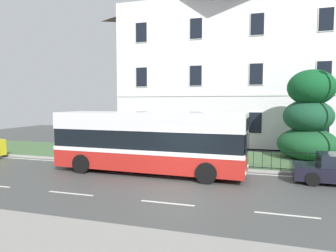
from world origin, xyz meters
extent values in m
cube|color=#444745|center=(0.00, 0.00, -0.03)|extent=(60.00, 56.00, 0.06)
cube|color=silver|center=(0.00, 3.65, 0.00)|extent=(54.00, 0.14, 0.01)
cube|color=silver|center=(-4.00, -1.80, 0.00)|extent=(2.00, 0.12, 0.01)
cube|color=silver|center=(0.00, -1.80, 0.00)|extent=(2.00, 0.12, 0.01)
cube|color=silver|center=(4.00, -1.80, 0.00)|extent=(2.00, 0.12, 0.01)
cube|color=#9E9E99|center=(0.00, 4.12, 0.06)|extent=(57.00, 0.24, 0.12)
cube|color=#46683F|center=(0.00, 7.19, 0.06)|extent=(57.00, 5.90, 0.12)
cube|color=gray|center=(0.00, -5.50, 0.00)|extent=(57.00, 3.00, 0.01)
cube|color=white|center=(0.61, 15.97, 5.94)|extent=(18.03, 9.23, 11.64)
cube|color=white|center=(0.61, 11.33, 4.18)|extent=(18.03, 0.06, 0.20)
cube|color=#2D333D|center=(0.61, 11.32, 1.22)|extent=(1.10, 0.06, 2.20)
cube|color=white|center=(-6.15, 11.32, 2.09)|extent=(1.03, 0.04, 1.64)
cube|color=black|center=(-6.15, 11.30, 2.09)|extent=(0.93, 0.03, 1.54)
cube|color=white|center=(-1.64, 11.32, 2.09)|extent=(1.03, 0.04, 1.64)
cube|color=black|center=(-1.64, 11.30, 2.09)|extent=(0.93, 0.03, 1.54)
cube|color=white|center=(2.87, 11.32, 2.09)|extent=(1.03, 0.04, 1.64)
cube|color=black|center=(2.87, 11.30, 2.09)|extent=(0.93, 0.03, 1.54)
cube|color=white|center=(7.38, 11.32, 2.09)|extent=(1.03, 0.04, 1.64)
cube|color=black|center=(7.38, 11.30, 2.09)|extent=(0.93, 0.03, 1.54)
cube|color=white|center=(-6.15, 11.32, 5.67)|extent=(1.03, 0.04, 1.64)
cube|color=black|center=(-6.15, 11.30, 5.67)|extent=(0.93, 0.03, 1.54)
cube|color=white|center=(-1.64, 11.32, 5.67)|extent=(1.03, 0.04, 1.64)
cube|color=black|center=(-1.64, 11.30, 5.67)|extent=(0.93, 0.03, 1.54)
cube|color=white|center=(2.87, 11.32, 5.67)|extent=(1.03, 0.04, 1.64)
cube|color=black|center=(2.87, 11.30, 5.67)|extent=(0.93, 0.03, 1.54)
cube|color=white|center=(7.38, 11.32, 5.67)|extent=(1.03, 0.04, 1.64)
cube|color=black|center=(7.38, 11.30, 5.67)|extent=(0.93, 0.03, 1.54)
cube|color=white|center=(-6.15, 11.32, 9.26)|extent=(1.03, 0.04, 1.64)
cube|color=black|center=(-6.15, 11.30, 9.26)|extent=(0.93, 0.03, 1.54)
cube|color=white|center=(-1.64, 11.32, 9.26)|extent=(1.03, 0.04, 1.64)
cube|color=black|center=(-1.64, 11.30, 9.26)|extent=(0.93, 0.03, 1.54)
cube|color=white|center=(2.87, 11.32, 9.26)|extent=(1.03, 0.04, 1.64)
cube|color=black|center=(2.87, 11.30, 9.26)|extent=(0.93, 0.03, 1.54)
cube|color=white|center=(7.38, 11.32, 9.26)|extent=(1.03, 0.04, 1.64)
cube|color=black|center=(7.38, 11.30, 9.26)|extent=(0.93, 0.03, 1.54)
cube|color=black|center=(0.61, 4.40, 1.07)|extent=(19.88, 0.04, 0.04)
cube|color=black|center=(0.61, 4.40, 0.20)|extent=(19.88, 0.04, 0.04)
cylinder|color=black|center=(-9.33, 4.40, 0.59)|extent=(0.02, 0.02, 0.95)
cylinder|color=black|center=(-8.88, 4.40, 0.59)|extent=(0.02, 0.02, 0.95)
cylinder|color=black|center=(-8.42, 4.40, 0.59)|extent=(0.02, 0.02, 0.95)
cylinder|color=black|center=(-7.97, 4.40, 0.59)|extent=(0.02, 0.02, 0.95)
cylinder|color=black|center=(-7.52, 4.40, 0.59)|extent=(0.02, 0.02, 0.95)
cylinder|color=black|center=(-7.07, 4.40, 0.59)|extent=(0.02, 0.02, 0.95)
cylinder|color=black|center=(-6.62, 4.40, 0.59)|extent=(0.02, 0.02, 0.95)
cylinder|color=black|center=(-6.16, 4.40, 0.59)|extent=(0.02, 0.02, 0.95)
cylinder|color=black|center=(-5.71, 4.40, 0.59)|extent=(0.02, 0.02, 0.95)
cylinder|color=black|center=(-5.26, 4.40, 0.59)|extent=(0.02, 0.02, 0.95)
cylinder|color=black|center=(-4.81, 4.40, 0.59)|extent=(0.02, 0.02, 0.95)
cylinder|color=black|center=(-4.36, 4.40, 0.59)|extent=(0.02, 0.02, 0.95)
cylinder|color=black|center=(-3.91, 4.40, 0.59)|extent=(0.02, 0.02, 0.95)
cylinder|color=black|center=(-3.45, 4.40, 0.59)|extent=(0.02, 0.02, 0.95)
cylinder|color=black|center=(-3.00, 4.40, 0.59)|extent=(0.02, 0.02, 0.95)
cylinder|color=black|center=(-2.55, 4.40, 0.59)|extent=(0.02, 0.02, 0.95)
cylinder|color=black|center=(-2.10, 4.40, 0.59)|extent=(0.02, 0.02, 0.95)
cylinder|color=black|center=(-1.65, 4.40, 0.59)|extent=(0.02, 0.02, 0.95)
cylinder|color=black|center=(-1.19, 4.40, 0.59)|extent=(0.02, 0.02, 0.95)
cylinder|color=black|center=(-0.74, 4.40, 0.59)|extent=(0.02, 0.02, 0.95)
cylinder|color=black|center=(-0.29, 4.40, 0.59)|extent=(0.02, 0.02, 0.95)
cylinder|color=black|center=(0.16, 4.40, 0.59)|extent=(0.02, 0.02, 0.95)
cylinder|color=black|center=(0.61, 4.40, 0.59)|extent=(0.02, 0.02, 0.95)
cylinder|color=black|center=(1.07, 4.40, 0.59)|extent=(0.02, 0.02, 0.95)
cylinder|color=black|center=(1.52, 4.40, 0.59)|extent=(0.02, 0.02, 0.95)
cylinder|color=black|center=(1.97, 4.40, 0.59)|extent=(0.02, 0.02, 0.95)
cylinder|color=black|center=(2.42, 4.40, 0.59)|extent=(0.02, 0.02, 0.95)
cylinder|color=black|center=(2.87, 4.40, 0.59)|extent=(0.02, 0.02, 0.95)
cylinder|color=black|center=(3.32, 4.40, 0.59)|extent=(0.02, 0.02, 0.95)
cylinder|color=black|center=(3.78, 4.40, 0.59)|extent=(0.02, 0.02, 0.95)
cylinder|color=black|center=(4.23, 4.40, 0.59)|extent=(0.02, 0.02, 0.95)
cylinder|color=black|center=(4.68, 4.40, 0.59)|extent=(0.02, 0.02, 0.95)
cylinder|color=black|center=(5.13, 4.40, 0.59)|extent=(0.02, 0.02, 0.95)
cylinder|color=black|center=(5.58, 4.40, 0.59)|extent=(0.02, 0.02, 0.95)
cylinder|color=black|center=(6.04, 4.40, 0.59)|extent=(0.02, 0.02, 0.95)
cylinder|color=black|center=(6.49, 4.40, 0.59)|extent=(0.02, 0.02, 0.95)
cylinder|color=#423328|center=(6.19, 8.32, 0.75)|extent=(0.45, 0.45, 1.27)
ellipsoid|color=#194C28|center=(6.03, 8.45, 1.01)|extent=(3.58, 3.58, 2.07)
ellipsoid|color=#18482D|center=(6.02, 8.33, 2.76)|extent=(2.95, 2.95, 2.06)
ellipsoid|color=#114E24|center=(6.13, 8.20, 4.50)|extent=(2.80, 2.80, 2.16)
cube|color=red|center=(-2.26, 2.47, 0.77)|extent=(9.79, 2.77, 1.02)
cube|color=white|center=(-2.26, 2.47, 1.24)|extent=(9.81, 2.79, 0.20)
cube|color=black|center=(-2.26, 2.47, 1.76)|extent=(9.71, 2.73, 0.96)
cube|color=silver|center=(-2.26, 2.47, 2.66)|extent=(9.79, 2.77, 0.85)
cube|color=black|center=(2.62, 2.33, 1.71)|extent=(0.12, 2.11, 0.88)
cube|color=black|center=(2.62, 2.33, 2.62)|extent=(0.11, 1.81, 0.54)
cylinder|color=silver|center=(2.64, 3.13, 0.48)|extent=(0.05, 0.20, 0.20)
cylinder|color=silver|center=(2.59, 1.53, 0.48)|extent=(0.05, 0.20, 0.20)
cylinder|color=black|center=(0.98, 3.58, 0.48)|extent=(0.97, 0.33, 0.96)
cylinder|color=black|center=(0.91, 1.18, 0.48)|extent=(0.97, 0.33, 0.96)
cylinder|color=black|center=(-5.44, 3.76, 0.48)|extent=(0.97, 0.33, 0.96)
cylinder|color=black|center=(-5.50, 1.35, 0.48)|extent=(0.97, 0.33, 0.96)
cylinder|color=black|center=(5.37, 2.09, 0.30)|extent=(0.60, 0.19, 0.60)
cylinder|color=black|center=(5.41, 3.77, 0.30)|extent=(0.60, 0.19, 0.60)
camera|label=1|loc=(3.03, -11.85, 3.60)|focal=32.10mm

